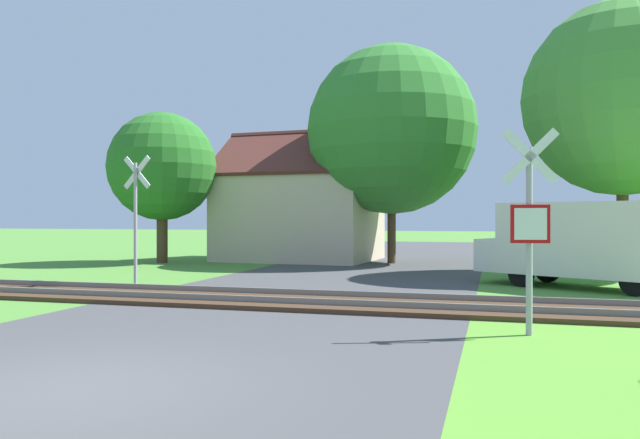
{
  "coord_description": "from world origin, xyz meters",
  "views": [
    {
      "loc": [
        4.37,
        -5.64,
        1.85
      ],
      "look_at": [
        0.5,
        8.09,
        1.8
      ],
      "focal_mm": 35.0,
      "sensor_mm": 36.0,
      "label": 1
    }
  ],
  "objects": [
    {
      "name": "mail_truck",
      "position": [
        6.51,
        11.87,
        1.24
      ],
      "size": [
        5.18,
        4.02,
        2.24
      ],
      "rotation": [
        0.0,
        0.0,
        1.06
      ],
      "color": "silver",
      "rests_on": "ground"
    },
    {
      "name": "rail_track",
      "position": [
        0.0,
        7.09,
        0.06
      ],
      "size": [
        60.0,
        2.6,
        0.22
      ],
      "color": "#422D1E",
      "rests_on": "ground"
    },
    {
      "name": "house",
      "position": [
        -3.79,
        20.19,
        2.01
      ],
      "size": [
        6.9,
        5.94,
        5.64
      ],
      "rotation": [
        0.0,
        0.0,
        -0.06
      ],
      "color": "#C6B293",
      "rests_on": "ground"
    },
    {
      "name": "ground_plane",
      "position": [
        0.0,
        0.0,
        0.0
      ],
      "size": [
        160.0,
        160.0,
        0.0
      ],
      "primitive_type": "plane",
      "color": "#4C8433"
    },
    {
      "name": "tree_left",
      "position": [
        -8.72,
        17.05,
        3.91
      ],
      "size": [
        4.4,
        4.4,
        6.13
      ],
      "color": "#513823",
      "rests_on": "ground"
    },
    {
      "name": "tree_center",
      "position": [
        0.34,
        19.3,
        5.37
      ],
      "size": [
        6.8,
        6.8,
        8.78
      ],
      "color": "#513823",
      "rests_on": "ground"
    },
    {
      "name": "crossing_sign_far",
      "position": [
        -4.71,
        8.76,
        2.0
      ],
      "size": [
        0.87,
        0.19,
        3.47
      ],
      "rotation": [
        0.0,
        0.0,
        -0.17
      ],
      "color": "#9E9EA5",
      "rests_on": "ground"
    },
    {
      "name": "stop_sign_near",
      "position": [
        4.89,
        4.58,
        1.78
      ],
      "size": [
        0.87,
        0.21,
        3.24
      ],
      "rotation": [
        0.0,
        0.0,
        3.32
      ],
      "color": "#9E9EA5",
      "rests_on": "ground"
    },
    {
      "name": "tree_right",
      "position": [
        8.29,
        16.16,
        5.66
      ],
      "size": [
        6.25,
        6.25,
        8.79
      ],
      "color": "#513823",
      "rests_on": "ground"
    },
    {
      "name": "road_asphalt",
      "position": [
        0.0,
        2.0,
        0.0
      ],
      "size": [
        7.87,
        80.0,
        0.01
      ],
      "primitive_type": "cube",
      "color": "#424244",
      "rests_on": "ground"
    }
  ]
}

